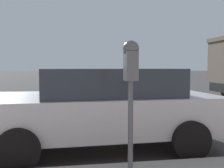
# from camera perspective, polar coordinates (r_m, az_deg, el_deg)

# --- Properties ---
(ground_plane) EXTENTS (220.00, 220.00, 0.00)m
(ground_plane) POSITION_cam_1_polar(r_m,az_deg,el_deg) (5.86, -5.92, -11.04)
(ground_plane) COLOR #3D3A3A
(parking_meter) EXTENTS (0.21, 0.19, 1.62)m
(parking_meter) POSITION_cam_1_polar(r_m,az_deg,el_deg) (3.06, 4.10, 2.36)
(parking_meter) COLOR #4C5156
(parking_meter) RESTS_ON sidewalk
(car_silver) EXTENTS (2.25, 4.27, 1.46)m
(car_silver) POSITION_cam_1_polar(r_m,az_deg,el_deg) (4.86, -2.14, -4.70)
(car_silver) COLOR #B7BABF
(car_silver) RESTS_ON ground_plane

